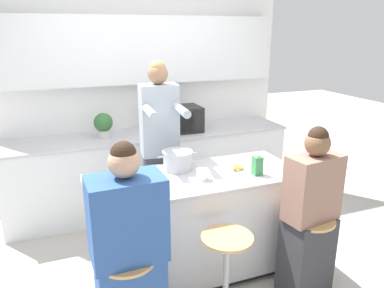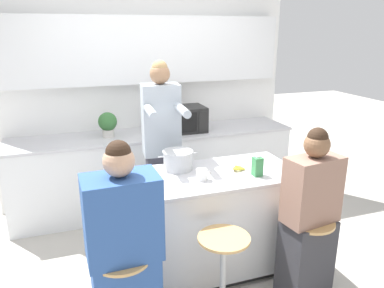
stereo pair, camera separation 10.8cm
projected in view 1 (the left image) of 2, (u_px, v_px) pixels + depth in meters
name	position (u px, v px, depth m)	size (l,w,h in m)	color
ground_plane	(195.00, 270.00, 3.32)	(16.00, 16.00, 0.00)	#B2ADA3
wall_back	(142.00, 75.00, 4.38)	(3.51, 0.22, 2.70)	white
back_counter	(152.00, 170.00, 4.43)	(3.26, 0.65, 0.91)	silver
kitchen_island	(195.00, 224.00, 3.19)	(1.76, 0.72, 0.91)	black
bar_stool_center	(226.00, 275.00, 2.68)	(0.38, 0.38, 0.68)	tan
bar_stool_rightmost	(307.00, 254.00, 2.92)	(0.38, 0.38, 0.68)	tan
person_cooking	(160.00, 156.00, 3.53)	(0.39, 0.61, 1.79)	#383842
person_wrapped_blanket	(129.00, 257.00, 2.35)	(0.47, 0.30, 1.44)	#2D5193
person_seated_near	(309.00, 224.00, 2.84)	(0.44, 0.31, 1.40)	#333338
cooking_pot	(178.00, 160.00, 3.16)	(0.35, 0.26, 0.17)	#B7BABC
fruit_bowl	(130.00, 175.00, 2.98)	(0.20, 0.20, 0.06)	#B7BABC
coffee_cup_near	(203.00, 174.00, 2.96)	(0.12, 0.09, 0.09)	white
coffee_cup_far	(126.00, 190.00, 2.66)	(0.11, 0.08, 0.10)	white
banana_bunch	(237.00, 168.00, 3.17)	(0.14, 0.10, 0.04)	yellow
juice_carton	(257.00, 165.00, 3.05)	(0.07, 0.07, 0.17)	#38844C
microwave	(178.00, 119.00, 4.33)	(0.52, 0.37, 0.29)	black
potted_plant	(103.00, 124.00, 4.07)	(0.21, 0.21, 0.28)	beige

